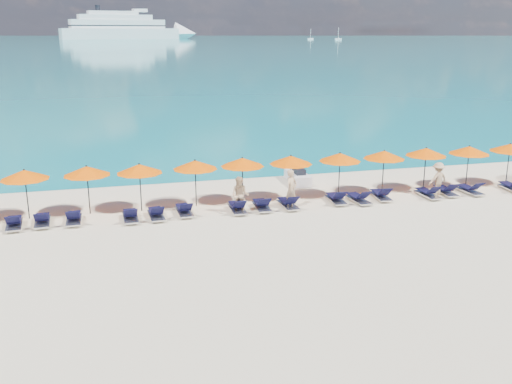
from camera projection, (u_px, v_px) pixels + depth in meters
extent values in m
plane|color=beige|center=(275.00, 241.00, 22.69)|extent=(1400.00, 1400.00, 0.00)
cube|color=#1FA9B2|center=(112.00, 38.00, 638.18)|extent=(1600.00, 1300.00, 0.01)
cube|color=white|center=(120.00, 34.00, 572.38)|extent=(117.75, 44.33, 10.54)
cone|color=white|center=(186.00, 34.00, 601.77)|extent=(27.43, 27.43, 23.18)
cube|color=white|center=(118.00, 24.00, 568.91)|extent=(94.41, 36.49, 8.43)
cube|color=white|center=(115.00, 17.00, 566.30)|extent=(73.56, 30.16, 5.27)
cube|color=white|center=(113.00, 13.00, 564.26)|extent=(50.23, 22.33, 3.69)
cube|color=black|center=(118.00, 26.00, 569.34)|extent=(95.59, 36.94, 0.95)
cube|color=black|center=(118.00, 22.00, 568.33)|extent=(93.23, 36.05, 0.95)
cylinder|color=black|center=(98.00, 8.00, 556.97)|extent=(4.64, 4.64, 5.79)
cube|color=white|center=(311.00, 39.00, 548.62)|extent=(5.47, 1.82, 1.46)
cylinder|color=white|center=(311.00, 34.00, 547.33)|extent=(0.33, 0.33, 9.12)
cube|color=white|center=(338.00, 39.00, 527.46)|extent=(6.13, 2.04, 1.63)
cylinder|color=white|center=(338.00, 33.00, 526.02)|extent=(0.37, 0.37, 10.21)
cube|color=white|center=(298.00, 177.00, 31.32)|extent=(0.94, 2.40, 0.55)
cube|color=black|center=(299.00, 171.00, 31.02)|extent=(0.51, 1.00, 0.35)
cylinder|color=black|center=(295.00, 165.00, 31.73)|extent=(0.55, 0.07, 0.06)
imported|color=tan|center=(291.00, 189.00, 26.67)|extent=(0.81, 0.75, 1.85)
imported|color=tan|center=(240.00, 195.00, 25.84)|extent=(0.97, 0.83, 1.73)
imported|color=tan|center=(438.00, 179.00, 28.83)|extent=(1.17, 0.72, 1.69)
cylinder|color=black|center=(27.00, 195.00, 25.10)|extent=(0.05, 0.05, 2.20)
cone|color=#FC5900|center=(25.00, 175.00, 24.85)|extent=(2.10, 2.10, 0.42)
sphere|color=black|center=(24.00, 170.00, 24.79)|extent=(0.08, 0.08, 0.08)
cylinder|color=black|center=(88.00, 190.00, 25.78)|extent=(0.05, 0.05, 2.20)
cone|color=#FC5900|center=(87.00, 171.00, 25.53)|extent=(2.10, 2.10, 0.42)
sphere|color=black|center=(86.00, 166.00, 25.47)|extent=(0.08, 0.08, 0.08)
cylinder|color=black|center=(140.00, 188.00, 26.18)|extent=(0.05, 0.05, 2.20)
cone|color=#FC5900|center=(139.00, 169.00, 25.93)|extent=(2.10, 2.10, 0.42)
sphere|color=black|center=(139.00, 164.00, 25.87)|extent=(0.08, 0.08, 0.08)
cylinder|color=black|center=(196.00, 184.00, 26.94)|extent=(0.05, 0.05, 2.20)
cone|color=#FC5900|center=(195.00, 165.00, 26.69)|extent=(2.10, 2.10, 0.42)
sphere|color=black|center=(195.00, 160.00, 26.63)|extent=(0.08, 0.08, 0.08)
cylinder|color=black|center=(243.00, 181.00, 27.47)|extent=(0.05, 0.05, 2.20)
cone|color=#FC5900|center=(242.00, 162.00, 27.21)|extent=(2.10, 2.10, 0.42)
sphere|color=black|center=(242.00, 158.00, 27.15)|extent=(0.08, 0.08, 0.08)
cylinder|color=black|center=(291.00, 178.00, 27.93)|extent=(0.05, 0.05, 2.20)
cone|color=#FC5900|center=(291.00, 160.00, 27.67)|extent=(2.10, 2.10, 0.42)
sphere|color=black|center=(291.00, 155.00, 27.61)|extent=(0.08, 0.08, 0.08)
cylinder|color=black|center=(339.00, 175.00, 28.53)|extent=(0.05, 0.05, 2.20)
cone|color=#FC5900|center=(340.00, 157.00, 28.28)|extent=(2.10, 2.10, 0.42)
sphere|color=black|center=(340.00, 153.00, 28.22)|extent=(0.08, 0.08, 0.08)
cylinder|color=black|center=(383.00, 172.00, 29.08)|extent=(0.05, 0.05, 2.20)
cone|color=#FC5900|center=(384.00, 155.00, 28.83)|extent=(2.10, 2.10, 0.42)
sphere|color=black|center=(384.00, 150.00, 28.77)|extent=(0.08, 0.08, 0.08)
cylinder|color=black|center=(425.00, 169.00, 29.76)|extent=(0.05, 0.05, 2.20)
cone|color=#FC5900|center=(426.00, 152.00, 29.51)|extent=(2.10, 2.10, 0.42)
sphere|color=black|center=(427.00, 148.00, 29.45)|extent=(0.08, 0.08, 0.08)
cylinder|color=black|center=(467.00, 167.00, 30.21)|extent=(0.05, 0.05, 2.20)
cone|color=#FC5900|center=(469.00, 150.00, 29.96)|extent=(2.10, 2.10, 0.42)
sphere|color=black|center=(470.00, 146.00, 29.90)|extent=(0.08, 0.08, 0.08)
cylinder|color=black|center=(508.00, 164.00, 30.85)|extent=(0.05, 0.05, 2.20)
cone|color=#FC5900|center=(510.00, 148.00, 30.60)|extent=(2.10, 2.10, 0.42)
sphere|color=black|center=(511.00, 144.00, 30.54)|extent=(0.08, 0.08, 0.08)
cube|color=silver|center=(14.00, 225.00, 24.13)|extent=(0.76, 1.74, 0.06)
cube|color=black|center=(14.00, 220.00, 24.32)|extent=(0.64, 1.14, 0.04)
cube|color=black|center=(12.00, 220.00, 23.52)|extent=(0.59, 0.58, 0.43)
cube|color=silver|center=(42.00, 222.00, 24.50)|extent=(0.71, 1.73, 0.06)
cube|color=black|center=(42.00, 217.00, 24.68)|extent=(0.61, 1.13, 0.04)
cube|color=black|center=(41.00, 217.00, 23.88)|extent=(0.58, 0.57, 0.43)
cube|color=silver|center=(74.00, 220.00, 24.78)|extent=(0.63, 1.70, 0.06)
cube|color=black|center=(74.00, 215.00, 24.97)|extent=(0.56, 1.10, 0.04)
cube|color=black|center=(73.00, 215.00, 24.15)|extent=(0.55, 0.54, 0.43)
cube|color=silver|center=(131.00, 218.00, 25.08)|extent=(0.67, 1.72, 0.06)
cube|color=black|center=(130.00, 212.00, 25.27)|extent=(0.58, 1.11, 0.04)
cube|color=black|center=(131.00, 212.00, 24.46)|extent=(0.56, 0.55, 0.43)
cube|color=silver|center=(156.00, 215.00, 25.38)|extent=(0.70, 1.73, 0.06)
cube|color=black|center=(155.00, 210.00, 25.56)|extent=(0.60, 1.13, 0.04)
cube|color=black|center=(157.00, 210.00, 24.76)|extent=(0.58, 0.56, 0.43)
cube|color=silver|center=(184.00, 212.00, 25.88)|extent=(0.70, 1.73, 0.06)
cube|color=black|center=(183.00, 207.00, 26.07)|extent=(0.60, 1.12, 0.04)
cube|color=black|center=(186.00, 207.00, 25.26)|extent=(0.57, 0.56, 0.43)
cube|color=silver|center=(237.00, 209.00, 26.27)|extent=(0.65, 1.71, 0.06)
cube|color=black|center=(236.00, 204.00, 26.46)|extent=(0.57, 1.11, 0.04)
cube|color=black|center=(240.00, 204.00, 25.64)|extent=(0.56, 0.55, 0.43)
cube|color=silver|center=(262.00, 207.00, 26.61)|extent=(0.68, 1.72, 0.06)
cube|color=black|center=(261.00, 202.00, 26.80)|extent=(0.59, 1.12, 0.04)
cube|color=black|center=(264.00, 202.00, 25.98)|extent=(0.57, 0.56, 0.43)
cube|color=silver|center=(288.00, 205.00, 26.88)|extent=(0.67, 1.72, 0.06)
cube|color=black|center=(286.00, 200.00, 27.07)|extent=(0.58, 1.12, 0.04)
cube|color=black|center=(292.00, 200.00, 26.26)|extent=(0.57, 0.55, 0.43)
cube|color=silver|center=(336.00, 200.00, 27.68)|extent=(0.70, 1.73, 0.06)
cube|color=black|center=(335.00, 195.00, 27.87)|extent=(0.60, 1.13, 0.04)
cube|color=black|center=(340.00, 195.00, 27.05)|extent=(0.58, 0.56, 0.43)
cube|color=silver|center=(358.00, 200.00, 27.70)|extent=(0.77, 1.75, 0.06)
cube|color=black|center=(356.00, 195.00, 27.88)|extent=(0.64, 1.14, 0.04)
cube|color=black|center=(365.00, 195.00, 27.08)|extent=(0.59, 0.58, 0.43)
cube|color=silver|center=(381.00, 196.00, 28.27)|extent=(0.78, 1.75, 0.06)
cube|color=black|center=(379.00, 192.00, 28.47)|extent=(0.65, 1.15, 0.04)
cube|color=black|center=(385.00, 191.00, 27.64)|extent=(0.60, 0.59, 0.43)
cube|color=silver|center=(428.00, 195.00, 28.58)|extent=(0.66, 1.71, 0.06)
cube|color=black|center=(425.00, 190.00, 28.77)|extent=(0.58, 1.11, 0.04)
cube|color=black|center=(435.00, 190.00, 27.96)|extent=(0.56, 0.55, 0.43)
cube|color=silver|center=(446.00, 192.00, 29.04)|extent=(0.72, 1.73, 0.06)
cube|color=black|center=(443.00, 188.00, 29.23)|extent=(0.61, 1.13, 0.04)
cube|color=black|center=(452.00, 187.00, 28.41)|extent=(0.58, 0.57, 0.43)
cube|color=silver|center=(469.00, 191.00, 29.24)|extent=(0.72, 1.73, 0.06)
cube|color=black|center=(467.00, 187.00, 29.43)|extent=(0.61, 1.13, 0.04)
cube|color=black|center=(477.00, 186.00, 28.62)|extent=(0.58, 0.57, 0.43)
cube|color=silver|center=(511.00, 188.00, 29.78)|extent=(0.77, 1.75, 0.06)
cube|color=black|center=(509.00, 184.00, 29.97)|extent=(0.65, 1.14, 0.04)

